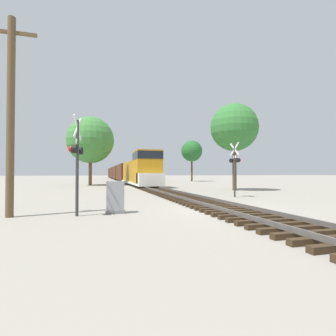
% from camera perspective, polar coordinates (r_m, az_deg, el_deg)
% --- Properties ---
extents(ground_plane, '(400.00, 400.00, 0.00)m').
position_cam_1_polar(ground_plane, '(12.28, 12.11, -9.01)').
color(ground_plane, gray).
extents(rail_track_bed, '(2.60, 160.00, 0.31)m').
position_cam_1_polar(rail_track_bed, '(12.26, 12.11, -8.39)').
color(rail_track_bed, '#382819').
rests_on(rail_track_bed, ground).
extents(freight_train, '(2.86, 81.13, 4.29)m').
position_cam_1_polar(freight_train, '(66.52, -10.39, -1.00)').
color(freight_train, '#B77A14').
rests_on(freight_train, ground).
extents(crossing_signal_near, '(0.51, 1.01, 3.95)m').
position_cam_1_polar(crossing_signal_near, '(10.94, -19.28, 2.52)').
color(crossing_signal_near, '#333333').
rests_on(crossing_signal_near, ground).
extents(crossing_signal_far, '(0.47, 1.02, 3.86)m').
position_cam_1_polar(crossing_signal_far, '(19.12, 14.35, 0.87)').
color(crossing_signal_far, '#333333').
rests_on(crossing_signal_far, ground).
extents(relay_cabinet, '(0.79, 0.51, 1.35)m').
position_cam_1_polar(relay_cabinet, '(11.31, -11.44, -6.31)').
color(relay_cabinet, slate).
rests_on(relay_cabinet, ground).
extents(utility_pole, '(1.80, 0.29, 7.75)m').
position_cam_1_polar(utility_pole, '(11.95, -31.05, 10.19)').
color(utility_pole, brown).
rests_on(utility_pole, ground).
extents(tree_far_right, '(4.68, 4.68, 8.56)m').
position_cam_1_polar(tree_far_right, '(26.96, 14.22, 8.51)').
color(tree_far_right, brown).
rests_on(tree_far_right, ground).
extents(tree_mid_background, '(6.53, 6.53, 9.64)m').
position_cam_1_polar(tree_mid_background, '(38.59, -16.53, 5.84)').
color(tree_mid_background, brown).
rests_on(tree_mid_background, ground).
extents(tree_deep_background, '(4.45, 4.45, 8.65)m').
position_cam_1_polar(tree_deep_background, '(55.57, 5.19, 3.69)').
color(tree_deep_background, '#473521').
rests_on(tree_deep_background, ground).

